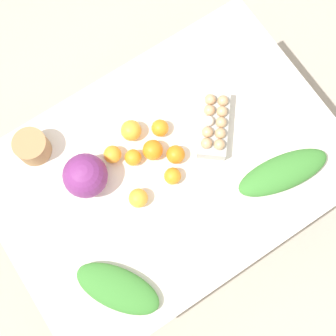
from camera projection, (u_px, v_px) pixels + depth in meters
ground_plane at (168, 201)px, 2.53m from camera, size 8.00×8.00×0.00m
dining_table at (168, 174)px, 1.93m from camera, size 1.38×0.96×0.70m
cabbage_purple at (85, 176)px, 1.76m from camera, size 0.17×0.17×0.17m
egg_carton at (214, 124)px, 1.85m from camera, size 0.26×0.28×0.09m
paper_bag at (32, 147)px, 1.82m from camera, size 0.13×0.13×0.10m
greens_bunch_kale at (118, 289)px, 1.71m from camera, size 0.30×0.35×0.06m
greens_bunch_beet_tops at (283, 172)px, 1.81m from camera, size 0.39×0.20×0.08m
orange_0 at (153, 150)px, 1.83m from camera, size 0.08×0.08×0.08m
orange_1 at (112, 154)px, 1.83m from camera, size 0.07×0.07×0.07m
orange_2 at (138, 198)px, 1.79m from camera, size 0.08×0.08×0.08m
orange_3 at (131, 130)px, 1.85m from camera, size 0.08×0.08×0.08m
orange_4 at (173, 176)px, 1.81m from camera, size 0.07×0.07×0.07m
orange_5 at (133, 157)px, 1.83m from camera, size 0.07×0.07×0.07m
orange_6 at (160, 128)px, 1.86m from camera, size 0.07×0.07×0.07m
orange_7 at (176, 154)px, 1.83m from camera, size 0.07×0.07×0.07m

